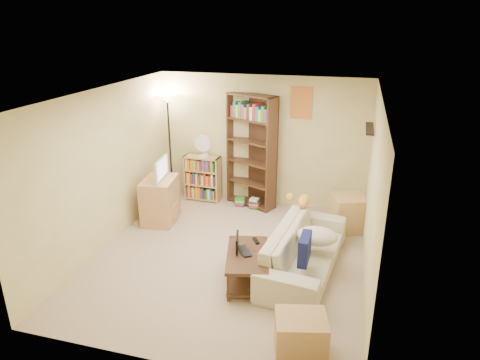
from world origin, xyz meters
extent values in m
plane|color=#CAAB97|center=(0.00, 0.00, 0.00)|extent=(4.50, 4.50, 0.00)
cube|color=beige|center=(0.00, 2.25, 1.25)|extent=(4.00, 0.04, 2.50)
cube|color=beige|center=(0.00, -2.25, 1.25)|extent=(4.00, 0.04, 2.50)
cube|color=beige|center=(-2.00, 0.00, 1.25)|extent=(0.04, 4.50, 2.50)
cube|color=beige|center=(2.00, 0.00, 1.25)|extent=(0.04, 4.50, 2.50)
cube|color=silver|center=(0.00, 0.00, 2.50)|extent=(4.00, 4.50, 0.04)
cube|color=red|center=(0.72, 2.24, 2.02)|extent=(0.40, 0.02, 0.58)
cube|color=black|center=(1.92, 1.30, 1.85)|extent=(0.12, 0.80, 0.03)
imported|color=#BAB49A|center=(1.16, -0.02, 0.32)|extent=(2.38, 1.36, 0.64)
cube|color=#121953|center=(1.21, -0.50, 0.61)|extent=(0.13, 0.42, 0.38)
ellipsoid|color=beige|center=(1.32, 0.02, 0.55)|extent=(0.59, 0.42, 0.25)
ellipsoid|color=gold|center=(1.02, 0.84, 0.72)|extent=(0.42, 0.22, 0.16)
sphere|color=gold|center=(0.79, 0.87, 0.74)|extent=(0.14, 0.14, 0.14)
cube|color=#482F1B|center=(0.44, -0.55, 0.43)|extent=(0.78, 1.11, 0.04)
cube|color=#482F1B|center=(0.44, -0.55, 0.09)|extent=(0.74, 1.05, 0.03)
cube|color=#482F1B|center=(0.31, -1.04, 0.22)|extent=(0.04, 0.04, 0.45)
cube|color=#482F1B|center=(0.78, -0.93, 0.22)|extent=(0.04, 0.04, 0.45)
cube|color=#482F1B|center=(0.11, -0.17, 0.22)|extent=(0.04, 0.04, 0.45)
cube|color=#482F1B|center=(0.57, -0.06, 0.22)|extent=(0.04, 0.04, 0.45)
imported|color=black|center=(0.43, -0.49, 0.46)|extent=(0.50, 0.49, 0.02)
cube|color=white|center=(0.29, -0.53, 0.58)|extent=(0.09, 0.33, 0.22)
imported|color=silver|center=(0.69, -0.76, 0.50)|extent=(0.19, 0.19, 0.10)
cube|color=black|center=(0.48, -0.20, 0.46)|extent=(0.14, 0.18, 0.02)
cube|color=tan|center=(-1.55, 0.91, 0.40)|extent=(0.63, 0.82, 0.80)
imported|color=black|center=(-1.55, 0.91, 1.00)|extent=(0.69, 0.26, 0.38)
cube|color=#492C1C|center=(-0.15, 2.05, 1.09)|extent=(1.02, 0.70, 2.17)
cube|color=tan|center=(-1.15, 2.04, 0.46)|extent=(0.72, 0.31, 0.92)
cylinder|color=white|center=(-1.10, 2.02, 0.94)|extent=(0.18, 0.18, 0.04)
cylinder|color=white|center=(-1.10, 2.02, 1.04)|extent=(0.02, 0.02, 0.18)
cylinder|color=white|center=(-1.10, 1.99, 1.20)|extent=(0.33, 0.06, 0.33)
cylinder|color=black|center=(-1.80, 1.99, 0.02)|extent=(0.31, 0.31, 0.03)
cylinder|color=black|center=(-1.80, 1.99, 0.99)|extent=(0.03, 0.03, 1.98)
cone|color=#FFEDC6|center=(-1.80, 1.99, 2.03)|extent=(0.36, 0.36, 0.16)
cube|color=tan|center=(1.72, 1.45, 0.31)|extent=(0.70, 0.70, 0.62)
cube|color=tan|center=(1.34, -1.71, 0.23)|extent=(0.64, 0.58, 0.46)
cube|color=red|center=(-0.35, 1.92, 0.08)|extent=(0.20, 0.15, 0.17)
cube|color=#1966B2|center=(-0.05, 1.87, 0.10)|extent=(0.20, 0.15, 0.21)
camera|label=1|loc=(1.70, -5.49, 3.44)|focal=32.00mm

